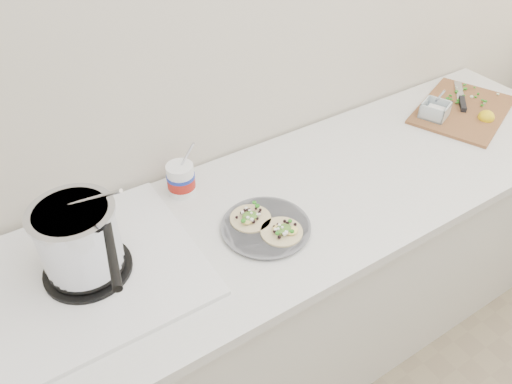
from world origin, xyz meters
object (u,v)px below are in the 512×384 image
tub (182,176)px  cutboard (460,107)px  taco_plate (266,225)px  stove (83,251)px

tub → cutboard: 1.17m
taco_plate → tub: tub is taller
tub → cutboard: size_ratio=0.38×
taco_plate → tub: 0.32m
stove → taco_plate: 0.51m
stove → cutboard: (1.53, 0.03, -0.07)m
stove → tub: 0.41m
taco_plate → cutboard: size_ratio=0.51×
stove → taco_plate: bearing=-12.5°
tub → cutboard: bearing=-7.0°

